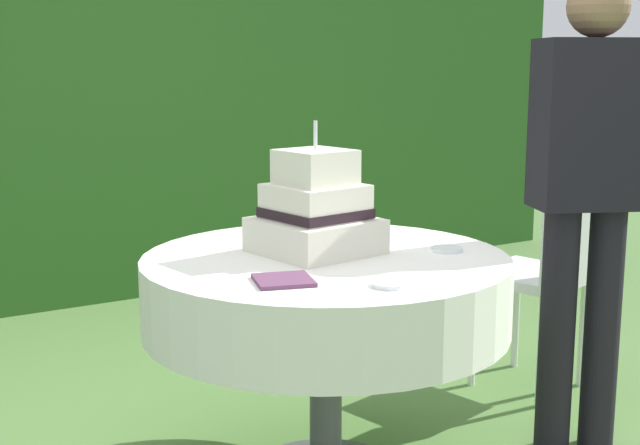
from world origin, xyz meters
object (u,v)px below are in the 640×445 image
at_px(serving_plate_near, 390,284).
at_px(napkin_stack, 283,280).
at_px(cake_table, 326,293).
at_px(serving_plate_far, 447,249).
at_px(standing_person, 588,184).
at_px(garden_chair, 549,262).
at_px(wedding_cake, 314,212).

height_order(serving_plate_near, napkin_stack, same).
distance_m(cake_table, napkin_stack, 0.36).
bearing_deg(napkin_stack, serving_plate_near, -39.88).
relative_size(cake_table, serving_plate_far, 11.25).
relative_size(serving_plate_far, standing_person, 0.06).
relative_size(cake_table, serving_plate_near, 11.28).
height_order(cake_table, serving_plate_near, serving_plate_near).
bearing_deg(serving_plate_near, cake_table, 83.47).
relative_size(serving_plate_near, garden_chair, 0.11).
distance_m(serving_plate_near, napkin_stack, 0.29).
relative_size(wedding_cake, standing_person, 0.26).
xyz_separation_m(cake_table, napkin_stack, (-0.27, -0.21, 0.12)).
bearing_deg(serving_plate_near, standing_person, 9.08).
xyz_separation_m(wedding_cake, standing_person, (0.86, -0.32, 0.06)).
bearing_deg(serving_plate_far, napkin_stack, -173.58).
xyz_separation_m(serving_plate_near, serving_plate_far, (0.41, 0.26, 0.00)).
bearing_deg(cake_table, serving_plate_near, -96.53).
bearing_deg(standing_person, napkin_stack, 178.00).
bearing_deg(serving_plate_far, garden_chair, 22.13).
bearing_deg(standing_person, garden_chair, 55.48).
bearing_deg(wedding_cake, serving_plate_far, -29.86).
height_order(wedding_cake, serving_plate_near, wedding_cake).
distance_m(garden_chair, standing_person, 0.66).
bearing_deg(cake_table, napkin_stack, -141.56).
distance_m(cake_table, wedding_cake, 0.25).
height_order(cake_table, wedding_cake, wedding_cake).
relative_size(serving_plate_near, standing_person, 0.06).
xyz_separation_m(serving_plate_near, garden_chair, (1.21, 0.58, -0.20)).
height_order(garden_chair, standing_person, standing_person).
distance_m(serving_plate_far, garden_chair, 0.89).
height_order(wedding_cake, serving_plate_far, wedding_cake).
relative_size(napkin_stack, standing_person, 0.10).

